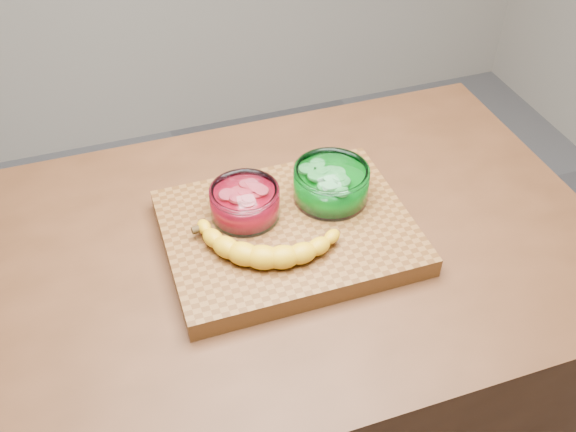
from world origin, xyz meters
name	(u,v)px	position (x,y,z in m)	size (l,w,h in m)	color
counter	(288,376)	(0.00, 0.00, 0.45)	(1.20, 0.80, 0.90)	#4D2B17
cutting_board	(288,232)	(0.00, 0.00, 0.92)	(0.45, 0.35, 0.04)	brown
bowl_red	(245,202)	(-0.07, 0.05, 0.97)	(0.13, 0.13, 0.06)	white
bowl_green	(331,184)	(0.10, 0.05, 0.97)	(0.14, 0.14, 0.07)	white
banana	(269,236)	(-0.05, -0.04, 0.96)	(0.27, 0.18, 0.04)	gold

